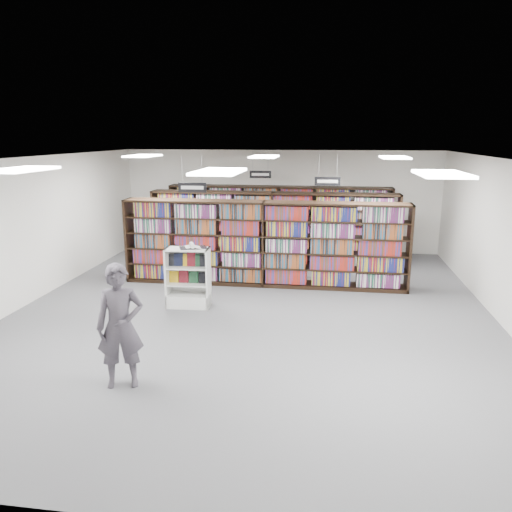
# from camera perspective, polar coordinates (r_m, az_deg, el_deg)

# --- Properties ---
(floor) EXTENTS (12.00, 12.00, 0.00)m
(floor) POSITION_cam_1_polar(r_m,az_deg,el_deg) (10.68, -0.49, -6.37)
(floor) COLOR #4E4F53
(floor) RESTS_ON ground
(ceiling) EXTENTS (10.00, 12.00, 0.10)m
(ceiling) POSITION_cam_1_polar(r_m,az_deg,el_deg) (10.04, -0.52, 11.05)
(ceiling) COLOR white
(ceiling) RESTS_ON wall_back
(wall_back) EXTENTS (10.00, 0.10, 3.20)m
(wall_back) POSITION_cam_1_polar(r_m,az_deg,el_deg) (16.12, 2.75, 6.32)
(wall_back) COLOR white
(wall_back) RESTS_ON ground
(wall_front) EXTENTS (10.00, 0.10, 3.20)m
(wall_front) POSITION_cam_1_polar(r_m,az_deg,el_deg) (4.68, -12.01, -12.78)
(wall_front) COLOR white
(wall_front) RESTS_ON ground
(wall_left) EXTENTS (0.10, 12.00, 3.20)m
(wall_left) POSITION_cam_1_polar(r_m,az_deg,el_deg) (12.05, -24.75, 2.56)
(wall_left) COLOR white
(wall_left) RESTS_ON ground
(wall_right) EXTENTS (0.10, 12.00, 3.20)m
(wall_right) POSITION_cam_1_polar(r_m,az_deg,el_deg) (10.71, 26.99, 1.07)
(wall_right) COLOR white
(wall_right) RESTS_ON ground
(bookshelf_row_near) EXTENTS (7.00, 0.60, 2.10)m
(bookshelf_row_near) POSITION_cam_1_polar(r_m,az_deg,el_deg) (12.29, 0.92, 1.41)
(bookshelf_row_near) COLOR black
(bookshelf_row_near) RESTS_ON floor
(bookshelf_row_mid) EXTENTS (7.00, 0.60, 2.10)m
(bookshelf_row_mid) POSITION_cam_1_polar(r_m,az_deg,el_deg) (14.24, 1.95, 3.11)
(bookshelf_row_mid) COLOR black
(bookshelf_row_mid) RESTS_ON floor
(bookshelf_row_far) EXTENTS (7.00, 0.60, 2.10)m
(bookshelf_row_far) POSITION_cam_1_polar(r_m,az_deg,el_deg) (15.90, 2.62, 4.22)
(bookshelf_row_far) COLOR black
(bookshelf_row_far) RESTS_ON floor
(aisle_sign_left) EXTENTS (0.65, 0.02, 0.80)m
(aisle_sign_left) POSITION_cam_1_polar(r_m,az_deg,el_deg) (11.38, -7.29, 7.87)
(aisle_sign_left) COLOR #B2B2B7
(aisle_sign_left) RESTS_ON ceiling
(aisle_sign_right) EXTENTS (0.65, 0.02, 0.80)m
(aisle_sign_right) POSITION_cam_1_polar(r_m,az_deg,el_deg) (12.96, 8.18, 8.54)
(aisle_sign_right) COLOR #B2B2B7
(aisle_sign_right) RESTS_ON ceiling
(aisle_sign_center) EXTENTS (0.65, 0.02, 0.80)m
(aisle_sign_center) POSITION_cam_1_polar(r_m,az_deg,el_deg) (15.09, 0.50, 9.39)
(aisle_sign_center) COLOR #B2B2B7
(aisle_sign_center) RESTS_ON ceiling
(troffer_front_left) EXTENTS (0.60, 1.20, 0.04)m
(troffer_front_left) POSITION_cam_1_polar(r_m,az_deg,el_deg) (8.28, -25.25, 8.93)
(troffer_front_left) COLOR white
(troffer_front_left) RESTS_ON ceiling
(troffer_front_center) EXTENTS (0.60, 1.20, 0.04)m
(troffer_front_center) POSITION_cam_1_polar(r_m,az_deg,el_deg) (7.10, -4.26, 9.59)
(troffer_front_center) COLOR white
(troffer_front_center) RESTS_ON ceiling
(troffer_front_right) EXTENTS (0.60, 1.20, 0.04)m
(troffer_front_right) POSITION_cam_1_polar(r_m,az_deg,el_deg) (7.09, 20.47, 8.77)
(troffer_front_right) COLOR white
(troffer_front_right) RESTS_ON ceiling
(troffer_back_left) EXTENTS (0.60, 1.20, 0.04)m
(troffer_back_left) POSITION_cam_1_polar(r_m,az_deg,el_deg) (12.75, -12.80, 11.10)
(troffer_back_left) COLOR white
(troffer_back_left) RESTS_ON ceiling
(troffer_back_center) EXTENTS (0.60, 1.20, 0.04)m
(troffer_back_center) POSITION_cam_1_polar(r_m,az_deg,el_deg) (12.02, 0.95, 11.29)
(troffer_back_center) COLOR white
(troffer_back_center) RESTS_ON ceiling
(troffer_back_right) EXTENTS (0.60, 1.20, 0.04)m
(troffer_back_right) POSITION_cam_1_polar(r_m,az_deg,el_deg) (12.02, 15.56, 10.80)
(troffer_back_right) COLOR white
(troffer_back_right) RESTS_ON ceiling
(endcap_display) EXTENTS (0.96, 0.51, 1.31)m
(endcap_display) POSITION_cam_1_polar(r_m,az_deg,el_deg) (10.99, -7.69, -3.40)
(endcap_display) COLOR white
(endcap_display) RESTS_ON floor
(open_book) EXTENTS (0.65, 0.52, 0.13)m
(open_book) POSITION_cam_1_polar(r_m,az_deg,el_deg) (10.75, -7.25, 1.09)
(open_book) COLOR black
(open_book) RESTS_ON endcap_display
(shopper) EXTENTS (0.79, 0.63, 1.88)m
(shopper) POSITION_cam_1_polar(r_m,az_deg,el_deg) (7.62, -15.26, -7.76)
(shopper) COLOR #46414A
(shopper) RESTS_ON floor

